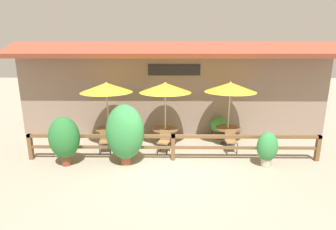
{
  "coord_description": "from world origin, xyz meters",
  "views": [
    {
      "loc": [
        -0.06,
        -7.73,
        3.84
      ],
      "look_at": [
        -0.19,
        1.58,
        1.54
      ],
      "focal_mm": 28.0,
      "sensor_mm": 36.0,
      "label": 1
    }
  ],
  "objects_px": {
    "patio_umbrella_middle": "(165,88)",
    "chair_far_streetside": "(231,140)",
    "dining_table_middle": "(165,132)",
    "patio_umbrella_far": "(230,87)",
    "dining_table_near": "(109,132)",
    "chair_near_streetside": "(105,140)",
    "chair_middle_streetside": "(164,140)",
    "chair_far_wallside": "(224,128)",
    "potted_plant_small_flowering": "(267,148)",
    "potted_plant_corner_fern": "(125,132)",
    "dining_table_far": "(228,131)",
    "potted_plant_entrance_palm": "(64,138)",
    "chair_middle_wallside": "(164,129)",
    "chair_near_wallside": "(113,129)",
    "patio_umbrella_near": "(106,88)",
    "potted_plant_tall_tropical": "(219,127)"
  },
  "relations": [
    {
      "from": "chair_near_wallside",
      "to": "potted_plant_corner_fern",
      "type": "height_order",
      "value": "potted_plant_corner_fern"
    },
    {
      "from": "patio_umbrella_near",
      "to": "chair_far_streetside",
      "type": "bearing_deg",
      "value": -7.64
    },
    {
      "from": "patio_umbrella_far",
      "to": "chair_far_streetside",
      "type": "height_order",
      "value": "patio_umbrella_far"
    },
    {
      "from": "chair_far_streetside",
      "to": "chair_near_wallside",
      "type": "bearing_deg",
      "value": 161.22
    },
    {
      "from": "chair_middle_streetside",
      "to": "chair_far_wallside",
      "type": "height_order",
      "value": "same"
    },
    {
      "from": "chair_near_streetside",
      "to": "chair_middle_wallside",
      "type": "bearing_deg",
      "value": 25.7
    },
    {
      "from": "dining_table_near",
      "to": "chair_near_streetside",
      "type": "height_order",
      "value": "chair_near_streetside"
    },
    {
      "from": "patio_umbrella_near",
      "to": "dining_table_far",
      "type": "relative_size",
      "value": 2.5
    },
    {
      "from": "dining_table_near",
      "to": "potted_plant_corner_fern",
      "type": "xyz_separation_m",
      "value": [
        1.01,
        -1.87,
        0.57
      ]
    },
    {
      "from": "dining_table_near",
      "to": "chair_near_streetside",
      "type": "xyz_separation_m",
      "value": [
        0.02,
        -0.75,
        -0.09
      ]
    },
    {
      "from": "potted_plant_corner_fern",
      "to": "chair_far_streetside",
      "type": "bearing_deg",
      "value": 17.39
    },
    {
      "from": "chair_far_streetside",
      "to": "potted_plant_small_flowering",
      "type": "height_order",
      "value": "potted_plant_small_flowering"
    },
    {
      "from": "patio_umbrella_near",
      "to": "potted_plant_small_flowering",
      "type": "height_order",
      "value": "patio_umbrella_near"
    },
    {
      "from": "chair_middle_streetside",
      "to": "chair_far_streetside",
      "type": "xyz_separation_m",
      "value": [
        2.58,
        0.11,
        0.0
      ]
    },
    {
      "from": "chair_near_streetside",
      "to": "chair_middle_streetside",
      "type": "relative_size",
      "value": 1.0
    },
    {
      "from": "chair_near_streetside",
      "to": "potted_plant_corner_fern",
      "type": "height_order",
      "value": "potted_plant_corner_fern"
    },
    {
      "from": "dining_table_middle",
      "to": "patio_umbrella_far",
      "type": "relative_size",
      "value": 0.4
    },
    {
      "from": "chair_far_streetside",
      "to": "potted_plant_tall_tropical",
      "type": "distance_m",
      "value": 1.67
    },
    {
      "from": "chair_near_streetside",
      "to": "potted_plant_small_flowering",
      "type": "relative_size",
      "value": 0.71
    },
    {
      "from": "dining_table_near",
      "to": "dining_table_middle",
      "type": "xyz_separation_m",
      "value": [
        2.33,
        -0.01,
        0.0
      ]
    },
    {
      "from": "dining_table_far",
      "to": "chair_far_streetside",
      "type": "distance_m",
      "value": 0.82
    },
    {
      "from": "chair_near_wallside",
      "to": "potted_plant_tall_tropical",
      "type": "height_order",
      "value": "potted_plant_tall_tropical"
    },
    {
      "from": "dining_table_middle",
      "to": "chair_far_wallside",
      "type": "xyz_separation_m",
      "value": [
        2.59,
        0.98,
        -0.09
      ]
    },
    {
      "from": "patio_umbrella_middle",
      "to": "potted_plant_entrance_palm",
      "type": "distance_m",
      "value": 4.15
    },
    {
      "from": "patio_umbrella_far",
      "to": "potted_plant_entrance_palm",
      "type": "relative_size",
      "value": 1.54
    },
    {
      "from": "potted_plant_corner_fern",
      "to": "potted_plant_tall_tropical",
      "type": "distance_m",
      "value": 4.74
    },
    {
      "from": "chair_near_wallside",
      "to": "chair_far_wallside",
      "type": "xyz_separation_m",
      "value": [
        4.92,
        0.23,
        0.0
      ]
    },
    {
      "from": "chair_near_streetside",
      "to": "dining_table_far",
      "type": "relative_size",
      "value": 0.81
    },
    {
      "from": "chair_middle_streetside",
      "to": "chair_near_wallside",
      "type": "bearing_deg",
      "value": 161.55
    },
    {
      "from": "patio_umbrella_middle",
      "to": "chair_far_streetside",
      "type": "height_order",
      "value": "patio_umbrella_middle"
    },
    {
      "from": "dining_table_near",
      "to": "chair_far_streetside",
      "type": "relative_size",
      "value": 1.23
    },
    {
      "from": "potted_plant_corner_fern",
      "to": "chair_far_wallside",
      "type": "bearing_deg",
      "value": 35.98
    },
    {
      "from": "dining_table_near",
      "to": "patio_umbrella_far",
      "type": "height_order",
      "value": "patio_umbrella_far"
    },
    {
      "from": "patio_umbrella_far",
      "to": "dining_table_far",
      "type": "xyz_separation_m",
      "value": [
        0.0,
        0.0,
        -1.83
      ]
    },
    {
      "from": "chair_near_wallside",
      "to": "chair_middle_wallside",
      "type": "distance_m",
      "value": 2.25
    },
    {
      "from": "dining_table_middle",
      "to": "chair_far_wallside",
      "type": "bearing_deg",
      "value": 20.72
    },
    {
      "from": "chair_near_streetside",
      "to": "chair_near_wallside",
      "type": "relative_size",
      "value": 1.0
    },
    {
      "from": "potted_plant_entrance_palm",
      "to": "potted_plant_small_flowering",
      "type": "relative_size",
      "value": 1.41
    },
    {
      "from": "dining_table_middle",
      "to": "potted_plant_corner_fern",
      "type": "relative_size",
      "value": 0.5
    },
    {
      "from": "dining_table_near",
      "to": "patio_umbrella_middle",
      "type": "relative_size",
      "value": 0.4
    },
    {
      "from": "patio_umbrella_near",
      "to": "potted_plant_entrance_palm",
      "type": "xyz_separation_m",
      "value": [
        -1.02,
        -1.97,
        -1.43
      ]
    },
    {
      "from": "dining_table_far",
      "to": "potted_plant_small_flowering",
      "type": "bearing_deg",
      "value": -68.25
    },
    {
      "from": "patio_umbrella_near",
      "to": "potted_plant_tall_tropical",
      "type": "height_order",
      "value": "patio_umbrella_near"
    },
    {
      "from": "chair_middle_wallside",
      "to": "chair_far_wallside",
      "type": "height_order",
      "value": "same"
    },
    {
      "from": "chair_near_wallside",
      "to": "chair_far_wallside",
      "type": "bearing_deg",
      "value": -172.62
    },
    {
      "from": "chair_near_streetside",
      "to": "chair_middle_wallside",
      "type": "xyz_separation_m",
      "value": [
        2.23,
        1.5,
        0.0
      ]
    },
    {
      "from": "dining_table_far",
      "to": "potted_plant_entrance_palm",
      "type": "height_order",
      "value": "potted_plant_entrance_palm"
    },
    {
      "from": "dining_table_middle",
      "to": "chair_far_wallside",
      "type": "distance_m",
      "value": 2.77
    },
    {
      "from": "patio_umbrella_near",
      "to": "patio_umbrella_middle",
      "type": "relative_size",
      "value": 1.0
    },
    {
      "from": "chair_near_wallside",
      "to": "potted_plant_entrance_palm",
      "type": "xyz_separation_m",
      "value": [
        -1.03,
        -2.72,
        0.49
      ]
    }
  ]
}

